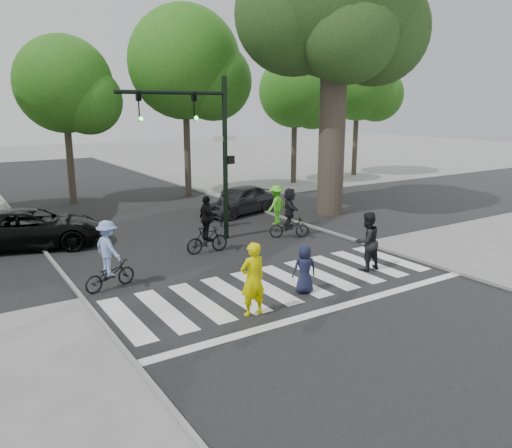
{
  "coord_description": "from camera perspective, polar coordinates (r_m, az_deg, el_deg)",
  "views": [
    {
      "loc": [
        -7.84,
        -9.98,
        4.97
      ],
      "look_at": [
        0.5,
        3.0,
        1.3
      ],
      "focal_mm": 35.0,
      "sensor_mm": 36.0,
      "label": 1
    }
  ],
  "objects": [
    {
      "name": "car_grey",
      "position": [
        23.38,
        -1.86,
        2.8
      ],
      "size": [
        4.25,
        2.62,
        1.35
      ],
      "primitive_type": "imported",
      "rotation": [
        0.0,
        0.0,
        -1.29
      ],
      "color": "#2E2C31",
      "rests_on": "ground"
    },
    {
      "name": "pedestrian_woman",
      "position": [
        12.02,
        -0.38,
        -6.33
      ],
      "size": [
        0.67,
        0.44,
        1.84
      ],
      "primitive_type": "imported",
      "rotation": [
        0.0,
        0.0,
        3.14
      ],
      "color": "#E5E000",
      "rests_on": "ground"
    },
    {
      "name": "curb_left",
      "position": [
        16.01,
        -21.15,
        -5.45
      ],
      "size": [
        0.1,
        70.0,
        0.1
      ],
      "primitive_type": "cube",
      "color": "gray",
      "rests_on": "ground"
    },
    {
      "name": "road_stem",
      "position": [
        17.62,
        -4.9,
        -3.03
      ],
      "size": [
        10.0,
        70.0,
        0.01
      ],
      "primitive_type": "cube",
      "color": "black",
      "rests_on": "ground"
    },
    {
      "name": "cyclist_left",
      "position": [
        14.33,
        -16.48,
        -3.92
      ],
      "size": [
        1.62,
        1.11,
        1.95
      ],
      "color": "black",
      "rests_on": "ground"
    },
    {
      "name": "pedestrian_adult",
      "position": [
        15.66,
        12.56,
        -1.95
      ],
      "size": [
        0.89,
        0.7,
        1.83
      ],
      "primitive_type": "imported",
      "rotation": [
        0.0,
        0.0,
        3.14
      ],
      "color": "black",
      "rests_on": "ground"
    },
    {
      "name": "bg_tree_2",
      "position": [
        27.29,
        -20.5,
        14.28
      ],
      "size": [
        5.04,
        4.8,
        8.4
      ],
      "color": "brown",
      "rests_on": "ground"
    },
    {
      "name": "bg_tree_4",
      "position": [
        32.93,
        4.99,
        14.5
      ],
      "size": [
        4.83,
        4.6,
        8.15
      ],
      "color": "brown",
      "rests_on": "ground"
    },
    {
      "name": "pedestrian_child",
      "position": [
        13.57,
        5.57,
        -5.12
      ],
      "size": [
        0.76,
        0.61,
        1.36
      ],
      "primitive_type": "imported",
      "rotation": [
        0.0,
        0.0,
        2.85
      ],
      "color": "#1A1E39",
      "rests_on": "ground"
    },
    {
      "name": "eucalyptus",
      "position": [
        23.76,
        8.94,
        23.21
      ],
      "size": [
        8.3,
        7.2,
        13.0
      ],
      "color": "brown",
      "rests_on": "ground"
    },
    {
      "name": "bg_tree_5",
      "position": [
        37.35,
        12.09,
        15.25
      ],
      "size": [
        5.67,
        5.4,
        9.3
      ],
      "color": "brown",
      "rests_on": "ground"
    },
    {
      "name": "road_cross",
      "position": [
        20.23,
        -8.89,
        -0.98
      ],
      "size": [
        70.0,
        10.0,
        0.01
      ],
      "primitive_type": "cube",
      "color": "black",
      "rests_on": "ground"
    },
    {
      "name": "bg_tree_3",
      "position": [
        28.08,
        -7.36,
        17.32
      ],
      "size": [
        6.3,
        6.0,
        10.2
      ],
      "color": "brown",
      "rests_on": "ground"
    },
    {
      "name": "cyclist_right",
      "position": [
        19.12,
        3.85,
        0.95
      ],
      "size": [
        1.59,
        1.47,
        1.94
      ],
      "color": "black",
      "rests_on": "ground"
    },
    {
      "name": "curb_right",
      "position": [
        20.36,
        7.75,
        -0.72
      ],
      "size": [
        0.1,
        70.0,
        0.1
      ],
      "primitive_type": "cube",
      "color": "gray",
      "rests_on": "ground"
    },
    {
      "name": "traffic_signal",
      "position": [
        18.16,
        -5.94,
        9.94
      ],
      "size": [
        4.45,
        0.29,
        6.0
      ],
      "color": "black",
      "rests_on": "ground"
    },
    {
      "name": "cyclist_mid",
      "position": [
        17.18,
        -5.64,
        -0.65
      ],
      "size": [
        1.55,
        0.95,
        2.0
      ],
      "color": "black",
      "rests_on": "ground"
    },
    {
      "name": "crosswalk",
      "position": [
        14.12,
        3.45,
        -7.22
      ],
      "size": [
        10.0,
        3.85,
        0.01
      ],
      "color": "silver",
      "rests_on": "ground"
    },
    {
      "name": "car_suv",
      "position": [
        19.53,
        -24.25,
        -0.46
      ],
      "size": [
        5.48,
        3.7,
        1.39
      ],
      "primitive_type": "imported",
      "rotation": [
        0.0,
        0.0,
        1.27
      ],
      "color": "black",
      "rests_on": "ground"
    },
    {
      "name": "bystander_dark",
      "position": [
        20.87,
        -3.71,
        1.81
      ],
      "size": [
        0.68,
        0.57,
        1.59
      ],
      "primitive_type": "imported",
      "rotation": [
        0.0,
        0.0,
        2.77
      ],
      "color": "black",
      "rests_on": "ground"
    },
    {
      "name": "ground",
      "position": [
        13.63,
        5.11,
        -8.07
      ],
      "size": [
        120.0,
        120.0,
        0.0
      ],
      "primitive_type": "plane",
      "color": "gray",
      "rests_on": "ground"
    },
    {
      "name": "bystander_hivis",
      "position": [
        21.34,
        2.31,
        2.22
      ],
      "size": [
        1.24,
        0.98,
        1.68
      ],
      "primitive_type": "imported",
      "rotation": [
        0.0,
        0.0,
        3.52
      ],
      "color": "#5ADE28",
      "rests_on": "ground"
    }
  ]
}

